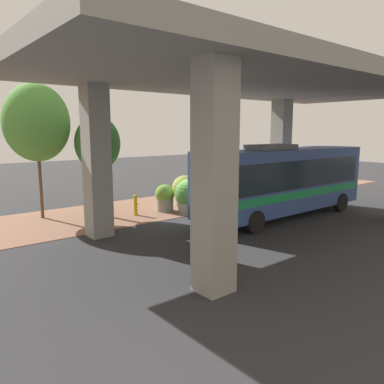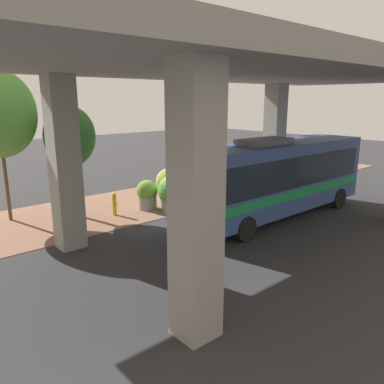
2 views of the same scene
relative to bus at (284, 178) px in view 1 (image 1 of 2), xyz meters
The scene contains 11 objects.
ground_plane 4.66m from the bus, 139.72° to the right, with size 80.00×80.00×0.00m, color #2D2D30.
sidewalk_strip 7.06m from the bus, 156.35° to the right, with size 6.00×40.00×0.02m.
overpass 4.85m from the bus, 73.79° to the right, with size 9.40×19.90×6.74m.
bus is the anchor object (origin of this frame).
fire_hydrant 7.64m from the bus, 132.55° to the right, with size 0.40×0.19×1.09m.
planter_front 5.88m from the bus, 159.55° to the right, with size 1.48×1.48×1.79m.
planter_middle 4.00m from the bus, 165.28° to the right, with size 1.61×1.61×1.87m.
planter_back 4.95m from the bus, 141.15° to the right, with size 1.51×1.51×1.81m.
planter_extra 6.33m from the bus, 142.54° to the right, with size 1.05×1.05×1.47m.
street_tree_near 9.47m from the bus, 131.76° to the right, with size 2.26×2.26×5.06m.
street_tree_far 12.36m from the bus, 128.38° to the right, with size 3.12×3.12×6.59m.
Camera 1 is at (14.62, -12.54, 4.33)m, focal length 35.00 mm.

